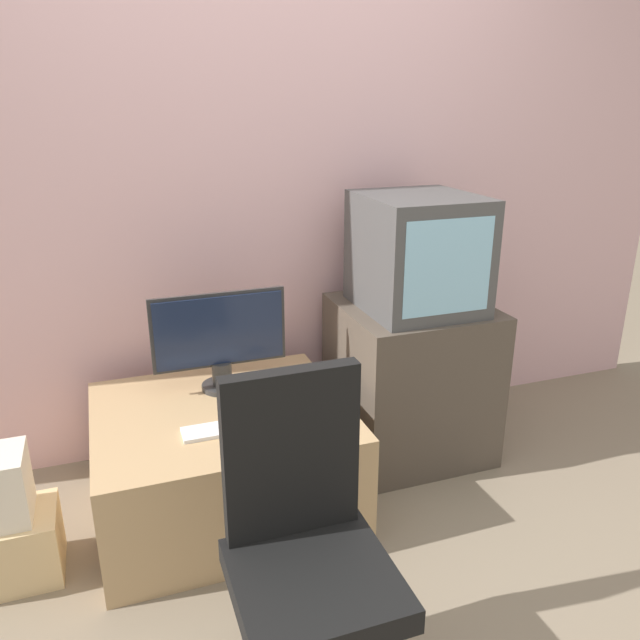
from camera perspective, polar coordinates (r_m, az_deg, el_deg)
ground_plane at (r=2.20m, az=5.30°, el=-25.84°), size 12.00×12.00×0.00m
wall_back at (r=2.80m, az=-5.55°, el=14.21°), size 4.40×0.05×2.60m
desk at (r=2.55m, az=-8.82°, el=-12.43°), size 0.95×0.84×0.44m
side_stand at (r=2.89m, az=8.21°, el=-5.32°), size 0.63×0.61×0.71m
main_monitor at (r=2.52m, az=-9.14°, el=-1.69°), size 0.54×0.17×0.41m
keyboard at (r=2.30m, az=-8.12°, el=-9.69°), size 0.35×0.10×0.01m
mouse at (r=2.34m, az=-1.81°, el=-8.79°), size 0.07×0.04×0.02m
crt_tv at (r=2.66m, az=8.92°, el=6.07°), size 0.46×0.51×0.48m
office_chair at (r=1.78m, az=-1.16°, el=-22.31°), size 0.50×0.50×0.92m
cardboard_box_lower at (r=2.50m, az=-26.44°, el=-18.07°), size 0.32×0.25×0.24m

